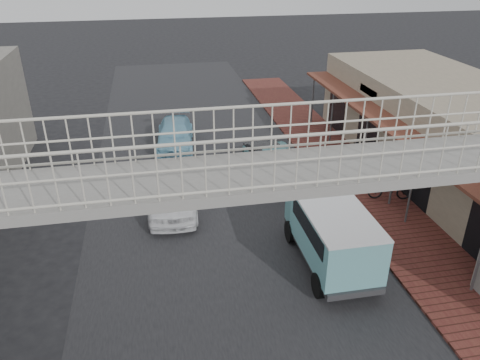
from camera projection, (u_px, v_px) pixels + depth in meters
name	position (u px, v px, depth m)	size (l,w,h in m)	color
ground	(231.00, 260.00, 15.73)	(120.00, 120.00, 0.00)	black
road_strip	(231.00, 260.00, 15.73)	(10.00, 60.00, 0.01)	black
sidewalk	(372.00, 199.00, 19.46)	(3.00, 40.00, 0.10)	brown
shophouse_row	(464.00, 139.00, 20.23)	(7.20, 18.00, 4.00)	gray
footbridge	(260.00, 250.00, 10.80)	(16.40, 2.40, 6.34)	gray
white_hatchback	(172.00, 190.00, 18.58)	(1.87, 4.65, 1.58)	white
dark_sedan	(269.00, 162.00, 21.41)	(1.34, 3.85, 1.27)	black
angkot_curb	(273.00, 159.00, 21.64)	(2.18, 4.73, 1.31)	#69B0B6
angkot_far	(175.00, 135.00, 24.44)	(1.84, 4.52, 1.31)	#79B7D3
angkot_van	(333.00, 230.00, 14.94)	(2.02, 4.36, 2.13)	black
motorcycle_near	(390.00, 189.00, 19.18)	(0.62, 1.77, 0.93)	black
motorcycle_far	(348.00, 149.00, 22.95)	(0.42, 1.48, 0.89)	black
arrow_sign	(412.00, 152.00, 18.21)	(1.63, 1.06, 2.74)	#59595B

